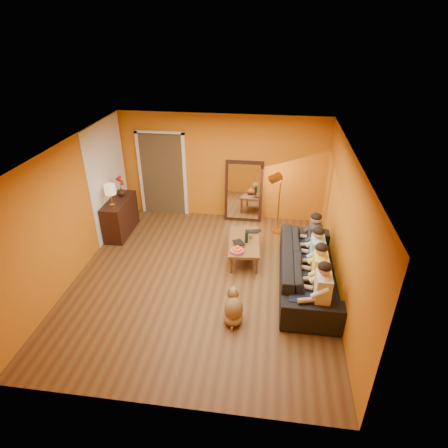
# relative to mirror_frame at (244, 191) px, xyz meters

# --- Properties ---
(room_shell) EXTENTS (5.00, 5.50, 2.60)m
(room_shell) POSITION_rel_mirror_frame_xyz_m (-0.55, -2.26, 0.54)
(room_shell) COLOR brown
(room_shell) RESTS_ON ground
(white_accent) EXTENTS (0.02, 1.90, 2.58)m
(white_accent) POSITION_rel_mirror_frame_xyz_m (-3.04, -0.88, 0.54)
(white_accent) COLOR white
(white_accent) RESTS_ON wall_left
(doorway_recess) EXTENTS (1.06, 0.30, 2.10)m
(doorway_recess) POSITION_rel_mirror_frame_xyz_m (-2.05, 0.20, 0.29)
(doorway_recess) COLOR #3F2D19
(doorway_recess) RESTS_ON floor
(door_jamb_left) EXTENTS (0.08, 0.06, 2.20)m
(door_jamb_left) POSITION_rel_mirror_frame_xyz_m (-2.62, 0.08, 0.29)
(door_jamb_left) COLOR white
(door_jamb_left) RESTS_ON wall_back
(door_jamb_right) EXTENTS (0.08, 0.06, 2.20)m
(door_jamb_right) POSITION_rel_mirror_frame_xyz_m (-1.48, 0.08, 0.29)
(door_jamb_right) COLOR white
(door_jamb_right) RESTS_ON wall_back
(door_header) EXTENTS (1.22, 0.06, 0.08)m
(door_header) POSITION_rel_mirror_frame_xyz_m (-2.05, 0.08, 1.36)
(door_header) COLOR white
(door_header) RESTS_ON wall_back
(mirror_frame) EXTENTS (0.92, 0.27, 1.51)m
(mirror_frame) POSITION_rel_mirror_frame_xyz_m (0.00, 0.00, 0.00)
(mirror_frame) COLOR #331611
(mirror_frame) RESTS_ON floor
(mirror_glass) EXTENTS (0.78, 0.21, 1.35)m
(mirror_glass) POSITION_rel_mirror_frame_xyz_m (0.00, -0.04, 0.00)
(mirror_glass) COLOR white
(mirror_glass) RESTS_ON mirror_frame
(sideboard) EXTENTS (0.44, 1.18, 0.85)m
(sideboard) POSITION_rel_mirror_frame_xyz_m (-2.79, -1.08, -0.34)
(sideboard) COLOR #331611
(sideboard) RESTS_ON floor
(table_lamp) EXTENTS (0.24, 0.24, 0.51)m
(table_lamp) POSITION_rel_mirror_frame_xyz_m (-2.79, -1.38, 0.34)
(table_lamp) COLOR beige
(table_lamp) RESTS_ON sideboard
(sofa) EXTENTS (2.63, 1.03, 0.77)m
(sofa) POSITION_rel_mirror_frame_xyz_m (1.45, -2.53, -0.38)
(sofa) COLOR black
(sofa) RESTS_ON floor
(coffee_table) EXTENTS (0.71, 1.26, 0.42)m
(coffee_table) POSITION_rel_mirror_frame_xyz_m (0.17, -1.76, -0.55)
(coffee_table) COLOR brown
(coffee_table) RESTS_ON floor
(floor_lamp) EXTENTS (0.37, 0.34, 1.44)m
(floor_lamp) POSITION_rel_mirror_frame_xyz_m (0.86, -0.56, -0.04)
(floor_lamp) COLOR gold
(floor_lamp) RESTS_ON floor
(dog) EXTENTS (0.45, 0.58, 0.61)m
(dog) POSITION_rel_mirror_frame_xyz_m (0.17, -3.66, -0.46)
(dog) COLOR #9B6C46
(dog) RESTS_ON floor
(person_far_left) EXTENTS (0.70, 0.44, 1.22)m
(person_far_left) POSITION_rel_mirror_frame_xyz_m (1.58, -3.53, -0.15)
(person_far_left) COLOR beige
(person_far_left) RESTS_ON sofa
(person_mid_left) EXTENTS (0.70, 0.44, 1.22)m
(person_mid_left) POSITION_rel_mirror_frame_xyz_m (1.58, -2.98, -0.15)
(person_mid_left) COLOR #E9DA4D
(person_mid_left) RESTS_ON sofa
(person_mid_right) EXTENTS (0.70, 0.44, 1.22)m
(person_mid_right) POSITION_rel_mirror_frame_xyz_m (1.58, -2.43, -0.15)
(person_mid_right) COLOR #90C1DF
(person_mid_right) RESTS_ON sofa
(person_far_right) EXTENTS (0.70, 0.44, 1.22)m
(person_far_right) POSITION_rel_mirror_frame_xyz_m (1.58, -1.88, -0.15)
(person_far_right) COLOR #2E2E33
(person_far_right) RESTS_ON sofa
(fruit_bowl) EXTENTS (0.26, 0.26, 0.16)m
(fruit_bowl) POSITION_rel_mirror_frame_xyz_m (0.07, -2.21, -0.26)
(fruit_bowl) COLOR #D94C79
(fruit_bowl) RESTS_ON coffee_table
(wine_bottle) EXTENTS (0.07, 0.07, 0.31)m
(wine_bottle) POSITION_rel_mirror_frame_xyz_m (0.22, -1.81, -0.18)
(wine_bottle) COLOR black
(wine_bottle) RESTS_ON coffee_table
(tumbler) EXTENTS (0.10, 0.10, 0.09)m
(tumbler) POSITION_rel_mirror_frame_xyz_m (0.29, -1.64, -0.30)
(tumbler) COLOR #B27F3F
(tumbler) RESTS_ON coffee_table
(laptop) EXTENTS (0.40, 0.31, 0.03)m
(laptop) POSITION_rel_mirror_frame_xyz_m (0.35, -1.41, -0.33)
(laptop) COLOR black
(laptop) RESTS_ON coffee_table
(book_lower) EXTENTS (0.19, 0.25, 0.02)m
(book_lower) POSITION_rel_mirror_frame_xyz_m (-0.01, -1.96, -0.33)
(book_lower) COLOR #331611
(book_lower) RESTS_ON coffee_table
(book_mid) EXTENTS (0.18, 0.24, 0.02)m
(book_mid) POSITION_rel_mirror_frame_xyz_m (0.00, -1.95, -0.31)
(book_mid) COLOR #A81315
(book_mid) RESTS_ON book_lower
(book_upper) EXTENTS (0.28, 0.31, 0.02)m
(book_upper) POSITION_rel_mirror_frame_xyz_m (-0.01, -1.97, -0.29)
(book_upper) COLOR black
(book_upper) RESTS_ON book_mid
(vase) EXTENTS (0.19, 0.19, 0.20)m
(vase) POSITION_rel_mirror_frame_xyz_m (-2.79, -0.83, 0.19)
(vase) COLOR #331611
(vase) RESTS_ON sideboard
(flowers) EXTENTS (0.17, 0.17, 0.51)m
(flowers) POSITION_rel_mirror_frame_xyz_m (-2.79, -0.83, 0.47)
(flowers) COLOR #A81315
(flowers) RESTS_ON vase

